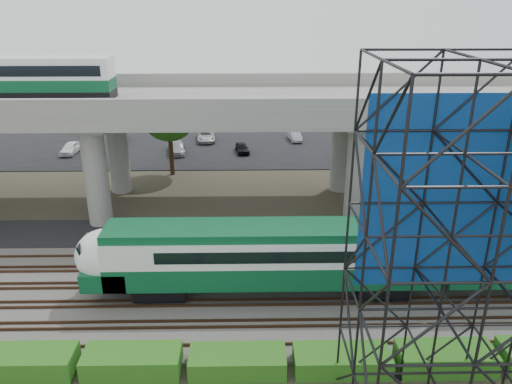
{
  "coord_description": "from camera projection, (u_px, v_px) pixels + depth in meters",
  "views": [
    {
      "loc": [
        1.54,
        -23.44,
        16.84
      ],
      "look_at": [
        2.07,
        6.0,
        5.15
      ],
      "focal_mm": 35.0,
      "sensor_mm": 36.0,
      "label": 1
    }
  ],
  "objects": [
    {
      "name": "scaffold_tower",
      "position": [
        487.0,
        274.0,
        17.97
      ],
      "size": [
        9.36,
        6.36,
        15.0
      ],
      "color": "black",
      "rests_on": "ground"
    },
    {
      "name": "overpass",
      "position": [
        214.0,
        110.0,
        39.79
      ],
      "size": [
        80.0,
        12.0,
        12.4
      ],
      "color": "#9E9B93",
      "rests_on": "ground"
    },
    {
      "name": "harbor_water",
      "position": [
        237.0,
        107.0,
        80.0
      ],
      "size": [
        140.0,
        40.0,
        0.03
      ],
      "primitive_type": "cube",
      "color": "#435D6F",
      "rests_on": "ground"
    },
    {
      "name": "hedge_strip",
      "position": [
        238.0,
        361.0,
        23.78
      ],
      "size": [
        34.6,
        1.8,
        1.2
      ],
      "color": "#225B14",
      "rests_on": "ground"
    },
    {
      "name": "trees",
      "position": [
        172.0,
        142.0,
        40.86
      ],
      "size": [
        40.94,
        16.94,
        7.69
      ],
      "color": "#382314",
      "rests_on": "ground"
    },
    {
      "name": "rail_tracks",
      "position": [
        222.0,
        293.0,
        29.73
      ],
      "size": [
        90.0,
        9.52,
        0.16
      ],
      "color": "#472D1E",
      "rests_on": "ballast_bed"
    },
    {
      "name": "ballast_bed",
      "position": [
        223.0,
        295.0,
        29.79
      ],
      "size": [
        90.0,
        12.0,
        0.2
      ],
      "primitive_type": "cube",
      "color": "slate",
      "rests_on": "ground"
    },
    {
      "name": "parked_cars",
      "position": [
        234.0,
        141.0,
        58.88
      ],
      "size": [
        38.39,
        9.68,
        1.29
      ],
      "color": "white",
      "rests_on": "parking_lot"
    },
    {
      "name": "service_road",
      "position": [
        228.0,
        233.0,
        37.71
      ],
      "size": [
        90.0,
        5.0,
        0.08
      ],
      "primitive_type": "cube",
      "color": "black",
      "rests_on": "ground"
    },
    {
      "name": "commuter_train",
      "position": [
        308.0,
        254.0,
        28.85
      ],
      "size": [
        29.3,
        3.06,
        4.3
      ],
      "color": "black",
      "rests_on": "rail_tracks"
    },
    {
      "name": "parking_lot",
      "position": [
        234.0,
        145.0,
        59.55
      ],
      "size": [
        90.0,
        18.0,
        0.08
      ],
      "primitive_type": "cube",
      "color": "black",
      "rests_on": "ground"
    },
    {
      "name": "ground",
      "position": [
        221.0,
        317.0,
        27.97
      ],
      "size": [
        140.0,
        140.0,
        0.0
      ],
      "primitive_type": "plane",
      "color": "#474233",
      "rests_on": "ground"
    }
  ]
}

